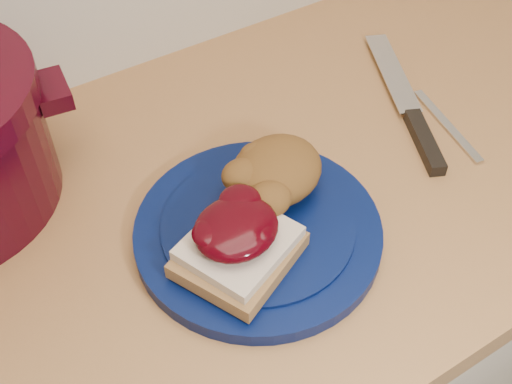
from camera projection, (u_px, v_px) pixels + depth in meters
base_cabinet at (266, 366)px, 1.12m from camera, size 4.00×0.60×0.86m
plate at (258, 232)px, 0.71m from camera, size 0.35×0.35×0.02m
sandwich at (238, 242)px, 0.65m from camera, size 0.15×0.14×0.06m
stuffing_mound at (276, 170)px, 0.72m from camera, size 0.14×0.13×0.06m
chef_knife at (415, 121)px, 0.84m from camera, size 0.14×0.28×0.02m
butter_knife at (447, 125)px, 0.84m from camera, size 0.04×0.15×0.00m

